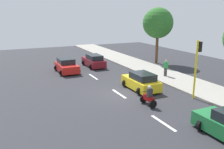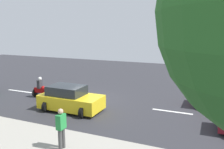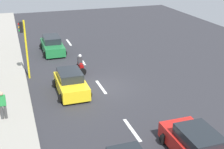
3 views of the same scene
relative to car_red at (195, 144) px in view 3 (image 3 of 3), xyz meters
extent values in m
cube|color=#2D2D33|center=(1.96, -9.12, -0.76)|extent=(40.00, 60.00, 0.10)
cube|color=white|center=(1.96, -21.12, -0.70)|extent=(0.20, 2.40, 0.01)
cube|color=white|center=(1.96, -15.12, -0.70)|extent=(0.20, 2.40, 0.01)
cube|color=white|center=(1.96, -9.12, -0.70)|extent=(0.20, 2.40, 0.01)
cube|color=white|center=(1.96, -3.12, -0.70)|extent=(0.20, 2.40, 0.01)
cube|color=red|center=(0.00, -0.07, -0.15)|extent=(1.89, 3.85, 0.80)
cube|color=#1E2328|center=(0.00, 0.24, 0.53)|extent=(1.59, 2.16, 0.56)
cylinder|color=black|center=(0.84, -1.34, -0.39)|extent=(0.64, 0.22, 0.64)
cylinder|color=black|center=(-0.84, -1.34, -0.39)|extent=(0.64, 0.22, 0.64)
cube|color=yellow|center=(4.17, -8.83, -0.15)|extent=(1.81, 3.82, 0.80)
cube|color=#1E2328|center=(4.17, -9.13, 0.53)|extent=(1.52, 2.14, 0.56)
cylinder|color=black|center=(3.38, -7.57, -0.39)|extent=(0.64, 0.22, 0.64)
cylinder|color=black|center=(4.97, -7.57, -0.39)|extent=(0.64, 0.22, 0.64)
cylinder|color=black|center=(3.38, -10.09, -0.39)|extent=(0.64, 0.22, 0.64)
cylinder|color=black|center=(4.97, -10.09, -0.39)|extent=(0.64, 0.22, 0.64)
cube|color=#1E7238|center=(4.07, -18.20, -0.15)|extent=(1.78, 4.23, 0.80)
cube|color=#1E2328|center=(4.07, -18.53, 0.53)|extent=(1.49, 2.37, 0.56)
cylinder|color=black|center=(3.29, -16.80, -0.39)|extent=(0.64, 0.22, 0.64)
cylinder|color=black|center=(4.85, -16.80, -0.39)|extent=(0.64, 0.22, 0.64)
cylinder|color=black|center=(3.29, -19.59, -0.39)|extent=(0.64, 0.22, 0.64)
cylinder|color=black|center=(4.85, -19.59, -0.39)|extent=(0.64, 0.22, 0.64)
cylinder|color=black|center=(2.70, -11.70, -0.41)|extent=(0.60, 0.10, 0.60)
cylinder|color=black|center=(2.70, -12.90, -0.41)|extent=(0.60, 0.10, 0.60)
cube|color=#990C0C|center=(2.70, -12.35, -0.16)|extent=(0.28, 1.10, 0.36)
sphere|color=#990C0C|center=(2.70, -12.15, 0.02)|extent=(0.32, 0.32, 0.32)
cylinder|color=black|center=(2.70, -11.80, 0.19)|extent=(0.55, 0.04, 0.04)
cube|color=#333338|center=(2.70, -12.45, 0.29)|extent=(0.36, 0.24, 0.60)
sphere|color=silver|center=(2.70, -12.40, 0.69)|extent=(0.26, 0.26, 0.26)
cylinder|color=#3F3F3F|center=(8.50, -6.39, -0.14)|extent=(0.16, 0.16, 0.85)
cylinder|color=#3F3F3F|center=(8.70, -6.39, -0.14)|extent=(0.16, 0.16, 0.85)
cube|color=#268C3F|center=(8.60, -6.39, 0.59)|extent=(0.40, 0.24, 0.60)
sphere|color=tan|center=(8.60, -6.39, 1.02)|extent=(0.22, 0.22, 0.22)
cylinder|color=yellow|center=(6.71, -12.49, 1.54)|extent=(0.14, 0.14, 4.50)
cube|color=black|center=(6.93, -12.49, 3.29)|extent=(0.24, 0.24, 0.76)
sphere|color=red|center=(7.05, -12.49, 3.53)|extent=(0.16, 0.16, 0.16)
sphere|color=#F2A50C|center=(7.05, -12.49, 3.29)|extent=(0.16, 0.16, 0.16)
sphere|color=green|center=(7.05, -12.49, 3.05)|extent=(0.16, 0.16, 0.16)
camera|label=1|loc=(-6.53, -26.14, 5.77)|focal=39.30mm
camera|label=2|loc=(15.96, -0.97, 4.20)|focal=38.23mm
camera|label=3|loc=(7.66, 10.52, 8.62)|focal=49.99mm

